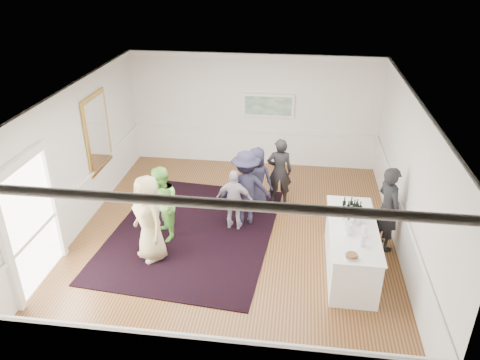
# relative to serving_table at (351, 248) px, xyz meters

# --- Properties ---
(floor) EXTENTS (8.00, 8.00, 0.00)m
(floor) POSITION_rel_serving_table_xyz_m (-2.42, 0.81, -0.49)
(floor) COLOR brown
(floor) RESTS_ON ground
(ceiling) EXTENTS (7.00, 8.00, 0.02)m
(ceiling) POSITION_rel_serving_table_xyz_m (-2.42, 0.81, 2.71)
(ceiling) COLOR white
(ceiling) RESTS_ON wall_back
(wall_left) EXTENTS (0.02, 8.00, 3.20)m
(wall_left) POSITION_rel_serving_table_xyz_m (-5.92, 0.81, 1.11)
(wall_left) COLOR white
(wall_left) RESTS_ON floor
(wall_right) EXTENTS (0.02, 8.00, 3.20)m
(wall_right) POSITION_rel_serving_table_xyz_m (1.08, 0.81, 1.11)
(wall_right) COLOR white
(wall_right) RESTS_ON floor
(wall_back) EXTENTS (7.00, 0.02, 3.20)m
(wall_back) POSITION_rel_serving_table_xyz_m (-2.42, 4.81, 1.11)
(wall_back) COLOR white
(wall_back) RESTS_ON floor
(wall_front) EXTENTS (7.00, 0.02, 3.20)m
(wall_front) POSITION_rel_serving_table_xyz_m (-2.42, -3.19, 1.11)
(wall_front) COLOR white
(wall_front) RESTS_ON floor
(wainscoting) EXTENTS (7.00, 8.00, 1.00)m
(wainscoting) POSITION_rel_serving_table_xyz_m (-2.42, 0.81, 0.01)
(wainscoting) COLOR white
(wainscoting) RESTS_ON floor
(mirror) EXTENTS (0.05, 1.25, 1.85)m
(mirror) POSITION_rel_serving_table_xyz_m (-5.87, 2.11, 1.31)
(mirror) COLOR gold
(mirror) RESTS_ON wall_left
(doorway) EXTENTS (0.10, 1.78, 2.56)m
(doorway) POSITION_rel_serving_table_xyz_m (-5.87, -1.09, 0.92)
(doorway) COLOR white
(doorway) RESTS_ON wall_left
(landscape_painting) EXTENTS (1.44, 0.06, 0.66)m
(landscape_painting) POSITION_rel_serving_table_xyz_m (-2.02, 4.75, 1.29)
(landscape_painting) COLOR white
(landscape_painting) RESTS_ON wall_back
(area_rug) EXTENTS (3.84, 4.83, 0.02)m
(area_rug) POSITION_rel_serving_table_xyz_m (-3.38, 0.88, -0.48)
(area_rug) COLOR black
(area_rug) RESTS_ON floor
(serving_table) EXTENTS (0.92, 2.42, 0.98)m
(serving_table) POSITION_rel_serving_table_xyz_m (0.00, 0.00, 0.00)
(serving_table) COLOR white
(serving_table) RESTS_ON floor
(bartender) EXTENTS (0.70, 0.80, 1.86)m
(bartender) POSITION_rel_serving_table_xyz_m (0.78, 0.90, 0.43)
(bartender) COLOR black
(bartender) RESTS_ON floor
(guest_tan) EXTENTS (1.05, 1.05, 1.84)m
(guest_tan) POSITION_rel_serving_table_xyz_m (-4.00, -0.11, 0.43)
(guest_tan) COLOR tan
(guest_tan) RESTS_ON floor
(guest_green) EXTENTS (0.99, 1.03, 1.68)m
(guest_green) POSITION_rel_serving_table_xyz_m (-3.94, 0.59, 0.35)
(guest_green) COLOR #76C850
(guest_green) RESTS_ON floor
(guest_lilac) EXTENTS (0.88, 0.43, 1.44)m
(guest_lilac) POSITION_rel_serving_table_xyz_m (-2.46, 1.19, 0.23)
(guest_lilac) COLOR #BFB3C8
(guest_lilac) RESTS_ON floor
(guest_dark_a) EXTENTS (1.27, 0.90, 1.78)m
(guest_dark_a) POSITION_rel_serving_table_xyz_m (-2.25, 1.49, 0.40)
(guest_dark_a) COLOR #212036
(guest_dark_a) RESTS_ON floor
(guest_dark_b) EXTENTS (0.66, 0.46, 1.70)m
(guest_dark_b) POSITION_rel_serving_table_xyz_m (-1.55, 2.52, 0.36)
(guest_dark_b) COLOR black
(guest_dark_b) RESTS_ON floor
(guest_navy) EXTENTS (0.86, 0.64, 1.59)m
(guest_navy) POSITION_rel_serving_table_xyz_m (-2.07, 2.14, 0.30)
(guest_navy) COLOR #212036
(guest_navy) RESTS_ON floor
(wine_bottles) EXTENTS (0.41, 0.31, 0.31)m
(wine_bottles) POSITION_rel_serving_table_xyz_m (-0.01, 0.53, 0.64)
(wine_bottles) COLOR black
(wine_bottles) RESTS_ON serving_table
(juice_pitchers) EXTENTS (0.43, 0.64, 0.24)m
(juice_pitchers) POSITION_rel_serving_table_xyz_m (-0.02, -0.28, 0.61)
(juice_pitchers) COLOR #6BB03F
(juice_pitchers) RESTS_ON serving_table
(ice_bucket) EXTENTS (0.26, 0.26, 0.25)m
(ice_bucket) POSITION_rel_serving_table_xyz_m (0.04, 0.15, 0.60)
(ice_bucket) COLOR silver
(ice_bucket) RESTS_ON serving_table
(nut_bowl) EXTENTS (0.24, 0.24, 0.08)m
(nut_bowl) POSITION_rel_serving_table_xyz_m (-0.12, -1.00, 0.52)
(nut_bowl) COLOR white
(nut_bowl) RESTS_ON serving_table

